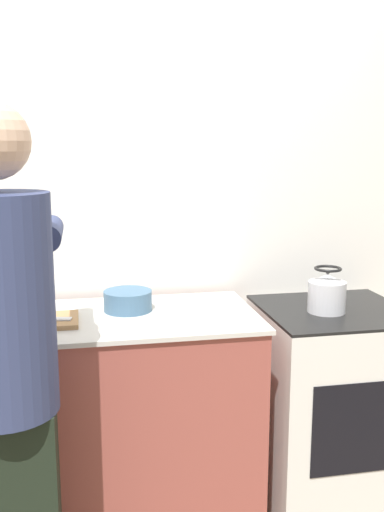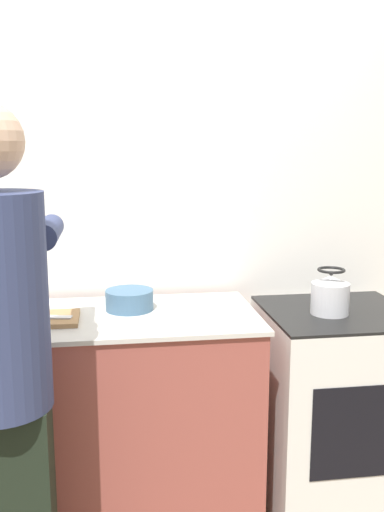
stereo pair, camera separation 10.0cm
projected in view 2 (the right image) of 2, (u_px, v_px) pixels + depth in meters
name	position (u px, v px, depth m)	size (l,w,h in m)	color
wall_back	(124.00, 209.00, 2.59)	(8.00, 0.05, 2.60)	white
counter	(45.00, 425.00, 2.33)	(1.74, 0.60, 0.91)	#9E4C42
oven	(334.00, 407.00, 2.52)	(0.62, 0.60, 0.89)	silver
person	(1.00, 360.00, 1.74)	(0.35, 0.59, 1.70)	black
cutting_board	(29.00, 320.00, 2.20)	(0.38, 0.21, 0.02)	#A87A4C
knife	(39.00, 317.00, 2.19)	(0.24, 0.07, 0.01)	silver
kettle	(330.00, 295.00, 2.38)	(0.16, 0.16, 0.19)	silver
bowl_prep	(129.00, 300.00, 2.36)	(0.20, 0.20, 0.08)	#426684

